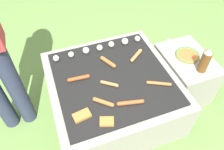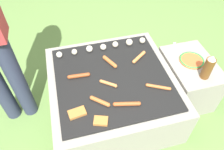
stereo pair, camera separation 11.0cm
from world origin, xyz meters
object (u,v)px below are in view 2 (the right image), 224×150
object	(u,v)px
sausage_front_center	(110,62)
plate_colorful	(192,60)
fork_utensil	(178,48)
condiment_bottle	(208,67)

from	to	relation	value
sausage_front_center	plate_colorful	distance (m)	0.67
sausage_front_center	plate_colorful	xyz separation A→B (m)	(0.66, -0.15, -0.01)
sausage_front_center	fork_utensil	world-z (taller)	sausage_front_center
plate_colorful	sausage_front_center	bearing A→B (deg)	167.52
sausage_front_center	fork_utensil	distance (m)	0.62
plate_colorful	fork_utensil	distance (m)	0.18
fork_utensil	sausage_front_center	bearing A→B (deg)	-177.60
sausage_front_center	condiment_bottle	bearing A→B (deg)	-26.28
sausage_front_center	condiment_bottle	size ratio (longest dim) A/B	0.71
plate_colorful	fork_utensil	xyz separation A→B (m)	(-0.04, 0.17, -0.01)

